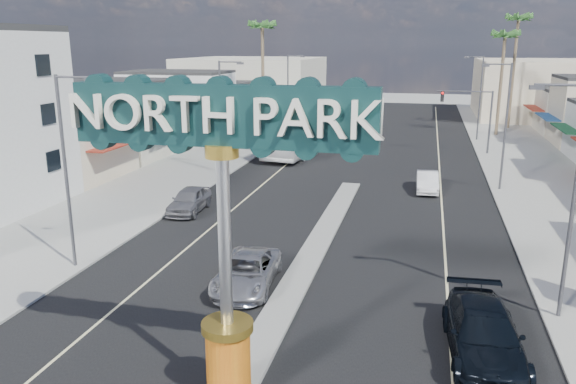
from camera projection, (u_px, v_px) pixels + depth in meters
The scene contains 25 objects.
ground at pixel (353, 182), 42.95m from camera, with size 160.00×160.00×0.00m, color gray.
road at pixel (353, 182), 42.95m from camera, with size 20.00×120.00×0.01m, color black.
median_island at pixel (311, 255), 27.93m from camera, with size 1.30×30.00×0.16m, color gray.
sidewalk_left at pixel (184, 172), 46.19m from camera, with size 8.00×120.00×0.12m, color gray.
sidewalk_right at pixel (550, 193), 39.69m from camera, with size 8.00×120.00×0.12m, color gray.
storefront_row_left at pixel (146, 113), 59.94m from camera, with size 12.00×42.00×6.00m, color beige.
backdrop_far_left at pixel (253, 84), 89.23m from camera, with size 20.00×20.00×8.00m, color #B7B29E.
backdrop_far_right at pixel (551, 89), 79.02m from camera, with size 20.00×20.00×8.00m, color beige.
gateway_sign at pixel (224, 211), 15.15m from camera, with size 8.20×1.50×9.15m.
traffic_signal_left at pixel (282, 104), 57.11m from camera, with size 5.09×0.45×6.00m.
traffic_signal_right at pixel (471, 109), 52.85m from camera, with size 5.09×0.45×6.00m.
streetlight_l_near at pixel (68, 163), 25.31m from camera, with size 2.03×0.22×9.00m.
streetlight_l_mid at pixel (223, 112), 44.07m from camera, with size 2.03×0.22×9.00m.
streetlight_l_far at pixel (289, 90), 64.70m from camera, with size 2.03×0.22×9.00m.
streetlight_r_near at pixel (570, 192), 20.47m from camera, with size 2.03×0.22×9.00m.
streetlight_r_mid at pixel (504, 120), 39.23m from camera, with size 2.03×0.22×9.00m.
streetlight_r_far at pixel (479, 94), 59.86m from camera, with size 2.03×0.22×9.00m.
palm_left_far at pixel (262, 32), 61.76m from camera, with size 2.60×2.60×13.10m.
palm_right_mid at pixel (505, 40), 61.59m from camera, with size 2.60×2.60×12.10m.
palm_right_far at pixel (518, 25), 66.29m from camera, with size 2.60×2.60×14.10m.
suv_left at pixel (247, 272), 24.35m from camera, with size 2.37×5.15×1.43m, color #A8A8AC.
suv_right at pixel (484, 334), 18.88m from camera, with size 2.37×5.83×1.69m, color black.
car_parked_left at pixel (189, 200), 35.24m from camera, with size 1.82×4.53×1.54m, color slate.
car_parked_right at pixel (427, 182), 40.16m from camera, with size 1.49×4.26×1.40m, color silver.
city_bus at pixel (302, 134), 53.79m from camera, with size 3.15×13.45×3.75m, color silver.
Camera 1 is at (5.18, -11.68, 10.34)m, focal length 35.00 mm.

